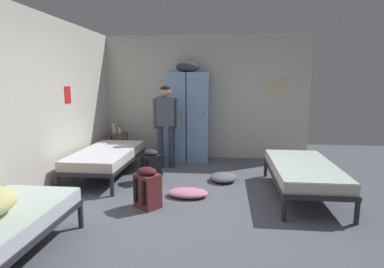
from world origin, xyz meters
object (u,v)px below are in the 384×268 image
person_traveler (166,119)px  backpack_black (152,166)px  bed_right (303,171)px  locker_bank (188,115)px  water_bottle (114,128)px  clothes_pile_grey (223,177)px  shelf_unit (118,143)px  lotion_bottle (120,130)px  backpack_maroon (148,188)px  clothes_pile_pink (188,193)px  bed_left_rear (107,156)px

person_traveler → backpack_black: (-0.08, -0.88, -0.70)m
bed_right → person_traveler: size_ratio=1.20×
locker_bank → water_bottle: bearing=-177.1°
clothes_pile_grey → shelf_unit: bearing=150.2°
locker_bank → bed_right: 2.83m
shelf_unit → person_traveler: bearing=-25.3°
locker_bank → lotion_bottle: (-1.44, -0.14, -0.32)m
locker_bank → bed_right: locker_bank is taller
clothes_pile_grey → backpack_maroon: bearing=-128.9°
shelf_unit → backpack_black: 1.80m
person_traveler → clothes_pile_grey: 1.62m
clothes_pile_grey → clothes_pile_pink: bearing=-123.0°
clothes_pile_grey → water_bottle: bearing=150.7°
locker_bank → clothes_pile_pink: bearing=-83.0°
clothes_pile_grey → bed_right: bearing=-25.8°
shelf_unit → water_bottle: 0.35m
bed_left_rear → backpack_black: 0.86m
bed_left_rear → clothes_pile_grey: size_ratio=3.98×
bed_right → water_bottle: size_ratio=7.45×
backpack_maroon → clothes_pile_pink: 0.68m
backpack_maroon → clothes_pile_pink: bearing=42.5°
locker_bank → water_bottle: size_ratio=8.12×
shelf_unit → backpack_black: shelf_unit is taller
clothes_pile_grey → clothes_pile_pink: 0.94m
person_traveler → backpack_maroon: size_ratio=2.88×
locker_bank → lotion_bottle: bearing=-174.4°
person_traveler → lotion_bottle: size_ratio=9.16×
backpack_black → clothes_pile_grey: bearing=5.7°
bed_left_rear → lotion_bottle: bearing=98.3°
backpack_black → locker_bank: bearing=74.5°
lotion_bottle → clothes_pile_pink: (1.71, -2.05, -0.59)m
water_bottle → backpack_maroon: 2.94m
locker_bank → bed_left_rear: 1.96m
bed_right → bed_left_rear: bearing=169.5°
bed_left_rear → bed_right: (3.20, -0.59, 0.00)m
shelf_unit → bed_left_rear: shelf_unit is taller
person_traveler → clothes_pile_pink: (0.61, -1.54, -0.90)m
bed_left_rear → lotion_bottle: 1.28m
locker_bank → backpack_black: locker_bank is taller
person_traveler → backpack_black: size_ratio=2.88×
locker_bank → person_traveler: bearing=-117.8°
bed_left_rear → clothes_pile_grey: (2.04, -0.03, -0.31)m
locker_bank → bed_right: bearing=-45.5°
shelf_unit → bed_left_rear: 1.30m
shelf_unit → clothes_pile_pink: bearing=-49.7°
backpack_black → clothes_pile_grey: 1.22m
locker_bank → bed_left_rear: (-1.26, -1.38, -0.59)m
bed_right → clothes_pile_grey: 1.33m
shelf_unit → bed_right: 3.93m
lotion_bottle → clothes_pile_grey: (2.22, -1.27, -0.58)m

